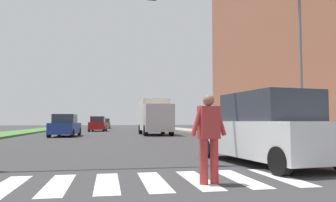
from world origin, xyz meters
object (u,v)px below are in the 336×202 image
Objects in this scene: pedestrian_performer at (209,134)px; truck_box_delivery at (155,116)px; sedan_midblock at (65,126)px; sedan_distant at (98,124)px; sedan_far_horizon at (105,124)px; street_lamp_right at (299,53)px; suv_crossing at (266,130)px.

truck_box_delivery reaches higher than pedestrian_performer.
sedan_midblock is 0.73× the size of truck_box_delivery.
sedan_distant reaches higher than sedan_far_horizon.
truck_box_delivery is at bearing -80.56° from sedan_far_horizon.
sedan_distant is (2.10, 13.23, 0.01)m from sedan_midblock.
street_lamp_right is at bearing -43.18° from sedan_midblock.
pedestrian_performer is 33.61m from sedan_distant.
street_lamp_right is 1.66× the size of sedan_midblock.
truck_box_delivery is at bearing -65.61° from sedan_distant.
sedan_distant is at bearing 100.05° from suv_crossing.
truck_box_delivery is at bearing 90.88° from suv_crossing.
sedan_distant is (-3.06, 33.47, -0.12)m from pedestrian_performer.
sedan_far_horizon is at bearing 84.60° from sedan_midblock.
truck_box_delivery is (-0.30, 19.56, 0.70)m from suv_crossing.
sedan_far_horizon is (-4.84, 46.87, -0.17)m from suv_crossing.
street_lamp_right reaches higher than truck_box_delivery.
sedan_midblock is at bearing -95.40° from sedan_far_horizon.
sedan_midblock reaches higher than pedestrian_performer.
sedan_midblock is 0.99× the size of sedan_far_horizon.
suv_crossing is 19.57m from truck_box_delivery.
sedan_midblock is 13.40m from sedan_distant.
truck_box_delivery is (-5.28, 13.57, -2.96)m from street_lamp_right.
street_lamp_right is 4.44× the size of pedestrian_performer.
sedan_distant is (-5.50, 31.02, -0.12)m from suv_crossing.
suv_crossing reaches higher than sedan_midblock.
sedan_distant is at bearing 112.71° from street_lamp_right.
suv_crossing is at bearing -79.95° from sedan_distant.
street_lamp_right is 27.39m from sedan_distant.
pedestrian_performer is (-7.42, -8.44, -3.66)m from street_lamp_right.
street_lamp_right is 11.82m from pedestrian_performer.
pedestrian_performer reaches higher than sedan_far_horizon.
pedestrian_performer is at bearing -131.30° from street_lamp_right.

